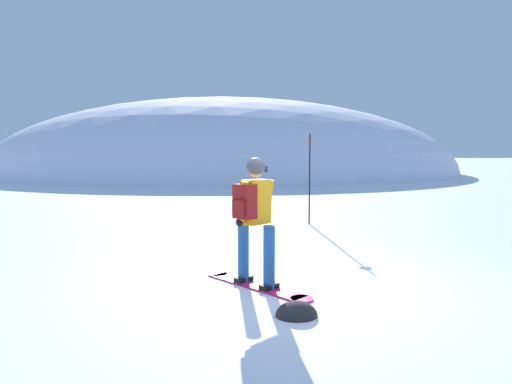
{
  "coord_description": "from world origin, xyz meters",
  "views": [
    {
      "loc": [
        -1.07,
        -5.85,
        1.77
      ],
      "look_at": [
        -0.2,
        2.94,
        1.0
      ],
      "focal_mm": 31.43,
      "sensor_mm": 36.0,
      "label": 1
    }
  ],
  "objects": [
    {
      "name": "rock_dark",
      "position": [
        -0.17,
        -1.18,
        0.0
      ],
      "size": [
        0.46,
        0.39,
        0.32
      ],
      "color": "#282628",
      "rests_on": "ground"
    },
    {
      "name": "snowboarder_main",
      "position": [
        -0.52,
        -0.08,
        0.92
      ],
      "size": [
        1.27,
        1.48,
        1.71
      ],
      "color": "#D11E5B",
      "rests_on": "ground"
    },
    {
      "name": "piste_marker_near",
      "position": [
        1.34,
        5.01,
        1.29
      ],
      "size": [
        0.2,
        0.2,
        2.28
      ],
      "color": "black",
      "rests_on": "ground"
    },
    {
      "name": "ground_plane",
      "position": [
        0.0,
        0.0,
        0.0
      ],
      "size": [
        300.0,
        300.0,
        0.0
      ],
      "primitive_type": "plane",
      "color": "white"
    },
    {
      "name": "ridge_peak_main",
      "position": [
        0.34,
        35.03,
        0.0
      ],
      "size": [
        39.82,
        35.84,
        12.96
      ],
      "color": "white",
      "rests_on": "ground"
    }
  ]
}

